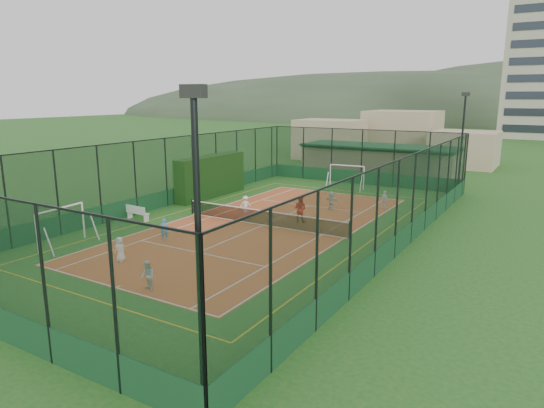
# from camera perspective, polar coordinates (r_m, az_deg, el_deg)

# --- Properties ---
(ground) EXTENTS (300.00, 300.00, 0.00)m
(ground) POSITION_cam_1_polar(r_m,az_deg,el_deg) (30.60, -1.03, -2.51)
(ground) COLOR #1E581E
(ground) RESTS_ON ground
(court_slab) EXTENTS (11.17, 23.97, 0.01)m
(court_slab) POSITION_cam_1_polar(r_m,az_deg,el_deg) (30.60, -1.03, -2.50)
(court_slab) COLOR #A43F24
(court_slab) RESTS_ON ground
(tennis_net) EXTENTS (11.67, 0.12, 1.06)m
(tennis_net) POSITION_cam_1_polar(r_m,az_deg,el_deg) (30.47, -1.03, -1.55)
(tennis_net) COLOR black
(tennis_net) RESTS_ON ground
(perimeter_fence) EXTENTS (18.12, 34.12, 5.00)m
(perimeter_fence) POSITION_cam_1_polar(r_m,az_deg,el_deg) (30.04, -1.04, 2.10)
(perimeter_fence) COLOR black
(perimeter_fence) RESTS_ON ground
(floodlight_se) EXTENTS (0.60, 0.26, 8.25)m
(floodlight_se) POSITION_cam_1_polar(r_m,az_deg,el_deg) (11.67, -8.55, -6.92)
(floodlight_se) COLOR black
(floodlight_se) RESTS_ON ground
(floodlight_ne) EXTENTS (0.60, 0.26, 8.25)m
(floodlight_ne) POSITION_cam_1_polar(r_m,az_deg,el_deg) (42.41, 21.40, 6.55)
(floodlight_ne) COLOR black
(floodlight_ne) RESTS_ON ground
(clubhouse) EXTENTS (15.20, 7.20, 3.15)m
(clubhouse) POSITION_cam_1_polar(r_m,az_deg,el_deg) (49.99, 12.50, 4.97)
(clubhouse) COLOR tan
(clubhouse) RESTS_ON ground
(distant_hills) EXTENTS (200.00, 60.00, 24.00)m
(distant_hills) POSITION_cam_1_polar(r_m,az_deg,el_deg) (175.91, 26.18, 8.78)
(distant_hills) COLOR #384C33
(distant_hills) RESTS_ON ground
(hedge_left) EXTENTS (1.14, 7.58, 3.32)m
(hedge_left) POSITION_cam_1_polar(r_m,az_deg,el_deg) (39.24, -7.18, 3.25)
(hedge_left) COLOR black
(hedge_left) RESTS_ON ground
(white_bench) EXTENTS (1.80, 0.56, 1.00)m
(white_bench) POSITION_cam_1_polar(r_m,az_deg,el_deg) (33.00, -15.51, -0.96)
(white_bench) COLOR white
(white_bench) RESTS_ON ground
(futsal_goal_near) EXTENTS (3.31, 1.28, 2.08)m
(futsal_goal_near) POSITION_cam_1_polar(r_m,az_deg,el_deg) (28.65, -23.54, -2.49)
(futsal_goal_near) COLOR white
(futsal_goal_near) RESTS_ON ground
(futsal_goal_far) EXTENTS (3.21, 1.16, 2.03)m
(futsal_goal_far) POSITION_cam_1_polar(r_m,az_deg,el_deg) (43.02, 8.79, 3.16)
(futsal_goal_far) COLOR white
(futsal_goal_far) RESTS_ON ground
(child_near_left) EXTENTS (0.62, 0.41, 1.24)m
(child_near_left) POSITION_cam_1_polar(r_m,az_deg,el_deg) (25.01, -17.45, -5.09)
(child_near_left) COLOR white
(child_near_left) RESTS_ON court_slab
(child_near_mid) EXTENTS (0.54, 0.49, 1.23)m
(child_near_mid) POSITION_cam_1_polar(r_m,az_deg,el_deg) (28.02, -12.54, -2.92)
(child_near_mid) COLOR #4586C5
(child_near_mid) RESTS_ON court_slab
(child_near_right) EXTENTS (0.77, 0.70, 1.30)m
(child_near_right) POSITION_cam_1_polar(r_m,az_deg,el_deg) (21.06, -14.43, -8.18)
(child_near_right) COLOR silver
(child_near_right) RESTS_ON court_slab
(child_far_left) EXTENTS (0.88, 0.82, 1.19)m
(child_far_left) POSITION_cam_1_polar(r_m,az_deg,el_deg) (33.75, -3.13, -0.03)
(child_far_left) COLOR white
(child_far_left) RESTS_ON court_slab
(child_far_right) EXTENTS (0.82, 0.70, 1.31)m
(child_far_right) POSITION_cam_1_polar(r_m,az_deg,el_deg) (35.78, 13.10, 0.49)
(child_far_right) COLOR white
(child_far_right) RESTS_ON court_slab
(child_far_back) EXTENTS (1.29, 0.72, 1.32)m
(child_far_back) POSITION_cam_1_polar(r_m,az_deg,el_deg) (34.89, 7.00, 0.43)
(child_far_back) COLOR silver
(child_far_back) RESTS_ON court_slab
(coach) EXTENTS (0.88, 0.70, 1.75)m
(coach) POSITION_cam_1_polar(r_m,az_deg,el_deg) (31.17, 3.32, -0.57)
(coach) COLOR red
(coach) RESTS_ON court_slab
(tennis_balls) EXTENTS (2.12, 1.59, 0.07)m
(tennis_balls) POSITION_cam_1_polar(r_m,az_deg,el_deg) (30.81, 2.50, -2.33)
(tennis_balls) COLOR #CCE033
(tennis_balls) RESTS_ON court_slab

